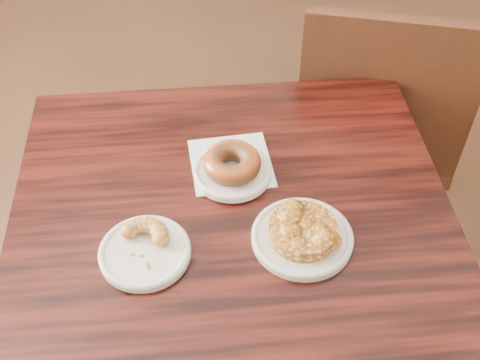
# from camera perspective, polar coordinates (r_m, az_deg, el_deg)

# --- Properties ---
(floor) EXTENTS (5.00, 5.00, 0.00)m
(floor) POSITION_cam_1_polar(r_m,az_deg,el_deg) (1.84, 8.51, -13.40)
(floor) COLOR black
(floor) RESTS_ON ground
(cafe_table) EXTENTS (0.94, 0.94, 0.75)m
(cafe_table) POSITION_cam_1_polar(r_m,az_deg,el_deg) (1.38, -0.48, -14.09)
(cafe_table) COLOR black
(cafe_table) RESTS_ON floor
(chair_far) EXTENTS (0.49, 0.49, 0.90)m
(chair_far) POSITION_cam_1_polar(r_m,az_deg,el_deg) (1.76, 12.46, 5.24)
(chair_far) COLOR black
(chair_far) RESTS_ON floor
(napkin) EXTENTS (0.19, 0.19, 0.00)m
(napkin) POSITION_cam_1_polar(r_m,az_deg,el_deg) (1.17, -0.86, 1.60)
(napkin) COLOR white
(napkin) RESTS_ON cafe_table
(plate_donut) EXTENTS (0.15, 0.15, 0.01)m
(plate_donut) POSITION_cam_1_polar(r_m,az_deg,el_deg) (1.15, -0.75, 0.76)
(plate_donut) COLOR white
(plate_donut) RESTS_ON napkin
(plate_cruller) EXTENTS (0.16, 0.16, 0.01)m
(plate_cruller) POSITION_cam_1_polar(r_m,az_deg,el_deg) (1.04, -9.00, -6.81)
(plate_cruller) COLOR white
(plate_cruller) RESTS_ON cafe_table
(plate_fritter) EXTENTS (0.18, 0.18, 0.01)m
(plate_fritter) POSITION_cam_1_polar(r_m,az_deg,el_deg) (1.05, 5.91, -5.47)
(plate_fritter) COLOR silver
(plate_fritter) RESTS_ON cafe_table
(glazed_donut) EXTENTS (0.11, 0.11, 0.04)m
(glazed_donut) POSITION_cam_1_polar(r_m,az_deg,el_deg) (1.13, -0.76, 1.66)
(glazed_donut) COLOR maroon
(glazed_donut) RESTS_ON plate_donut
(apple_fritter) EXTENTS (0.16, 0.16, 0.04)m
(apple_fritter) POSITION_cam_1_polar(r_m,az_deg,el_deg) (1.03, 6.02, -4.60)
(apple_fritter) COLOR #462507
(apple_fritter) RESTS_ON plate_fritter
(cruller_fragment) EXTENTS (0.10, 0.10, 0.03)m
(cruller_fragment) POSITION_cam_1_polar(r_m,az_deg,el_deg) (1.02, -9.13, -6.14)
(cruller_fragment) COLOR brown
(cruller_fragment) RESTS_ON plate_cruller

